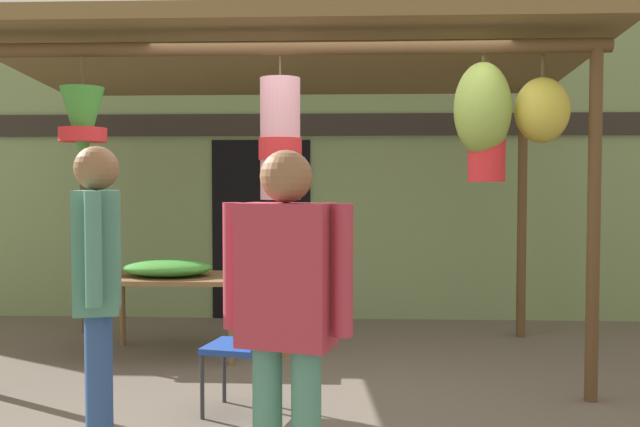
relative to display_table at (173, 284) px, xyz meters
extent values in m
plane|color=#60564C|center=(1.41, -0.96, -0.63)|extent=(30.00, 30.00, 0.00)
cube|color=#7A9360|center=(1.41, 1.83, 1.12)|extent=(12.45, 0.25, 3.50)
cube|color=#2D2823|center=(1.41, 1.69, 1.54)|extent=(11.21, 0.04, 0.24)
cube|color=black|center=(0.56, 1.70, 0.37)|extent=(1.10, 0.03, 2.00)
cylinder|color=brown|center=(3.25, -1.17, 0.60)|extent=(0.09, 0.09, 2.47)
cylinder|color=brown|center=(-1.13, 0.88, 0.60)|extent=(0.09, 0.09, 2.47)
cylinder|color=brown|center=(3.25, 0.88, 0.60)|extent=(0.09, 0.09, 2.47)
cylinder|color=brown|center=(1.06, -1.17, 1.84)|extent=(4.58, 0.10, 0.10)
cylinder|color=brown|center=(1.06, 0.88, 1.99)|extent=(4.58, 0.10, 0.10)
cube|color=olive|center=(1.06, -0.14, 1.96)|extent=(4.88, 2.56, 0.32)
cylinder|color=brown|center=(-0.33, -1.20, 1.68)|extent=(0.01, 0.01, 0.22)
cone|color=green|center=(-0.33, -1.20, 1.29)|extent=(0.31, 0.31, 0.55)
cylinder|color=red|center=(-0.33, -1.20, 1.23)|extent=(0.33, 0.33, 0.10)
cylinder|color=brown|center=(1.07, -1.15, 1.71)|extent=(0.01, 0.01, 0.16)
cylinder|color=pink|center=(1.07, -1.15, 1.20)|extent=(0.28, 0.28, 0.85)
cylinder|color=red|center=(1.07, -1.15, 1.13)|extent=(0.31, 0.31, 0.15)
cylinder|color=brown|center=(2.52, -1.10, 1.66)|extent=(0.01, 0.01, 0.24)
cylinder|color=red|center=(2.52, -1.10, 1.22)|extent=(0.26, 0.26, 0.64)
cylinder|color=yellow|center=(2.52, -1.10, 1.31)|extent=(0.28, 0.28, 0.12)
cylinder|color=#4C3D23|center=(2.90, -1.12, 1.71)|extent=(0.02, 0.02, 0.16)
ellipsoid|color=gold|center=(2.90, -1.12, 1.40)|extent=(0.38, 0.32, 0.45)
cylinder|color=#4C3D23|center=(2.48, -1.15, 1.76)|extent=(0.02, 0.02, 0.05)
ellipsoid|color=#89A842|center=(2.48, -1.15, 1.41)|extent=(0.40, 0.34, 0.65)
cube|color=brown|center=(0.00, 0.00, 0.05)|extent=(1.24, 0.76, 0.04)
cylinder|color=brown|center=(-0.57, -0.33, -0.30)|extent=(0.05, 0.05, 0.67)
cylinder|color=brown|center=(0.57, -0.33, -0.30)|extent=(0.05, 0.05, 0.67)
cylinder|color=brown|center=(-0.57, 0.33, -0.30)|extent=(0.05, 0.05, 0.67)
cylinder|color=brown|center=(0.57, 0.33, -0.30)|extent=(0.05, 0.05, 0.67)
ellipsoid|color=green|center=(-0.04, -0.04, 0.15)|extent=(0.78, 0.55, 0.15)
ellipsoid|color=orange|center=(0.08, -0.10, 0.16)|extent=(0.35, 0.27, 0.11)
cube|color=#2347A8|center=(0.83, -1.53, -0.19)|extent=(0.48, 0.48, 0.04)
cube|color=#2347A8|center=(1.00, -1.57, 0.01)|extent=(0.12, 0.40, 0.40)
cylinder|color=#333338|center=(0.69, -1.32, -0.41)|extent=(0.03, 0.03, 0.44)
cylinder|color=#333338|center=(0.61, -1.67, -0.41)|extent=(0.03, 0.03, 0.44)
cylinder|color=#333338|center=(1.04, -1.40, -0.41)|extent=(0.03, 0.03, 0.44)
cylinder|color=#333338|center=(0.97, -1.75, -0.41)|extent=(0.03, 0.03, 0.44)
cylinder|color=olive|center=(1.05, 0.17, -0.50)|extent=(0.47, 0.47, 0.26)
cube|color=#B23347|center=(1.30, -3.12, 0.50)|extent=(0.45, 0.32, 0.62)
cylinder|color=#B23347|center=(1.05, -3.05, 0.53)|extent=(0.08, 0.08, 0.56)
cylinder|color=#B23347|center=(1.54, -3.19, 0.53)|extent=(0.08, 0.08, 0.56)
sphere|color=#896042|center=(1.30, -3.12, 0.92)|extent=(0.23, 0.23, 0.23)
cylinder|color=#2D5193|center=(0.21, -2.38, -0.21)|extent=(0.13, 0.13, 0.85)
cylinder|color=#2D5193|center=(0.26, -2.55, -0.21)|extent=(0.13, 0.13, 0.85)
cube|color=#4C8E7A|center=(0.23, -2.46, 0.54)|extent=(0.32, 0.45, 0.64)
cylinder|color=#4C8E7A|center=(0.16, -2.22, 0.57)|extent=(0.08, 0.08, 0.57)
cylinder|color=#4C8E7A|center=(0.30, -2.71, 0.57)|extent=(0.08, 0.08, 0.57)
sphere|color=#896042|center=(0.23, -2.46, 0.97)|extent=(0.23, 0.23, 0.23)
camera|label=1|loc=(1.58, -6.10, 0.90)|focal=39.43mm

